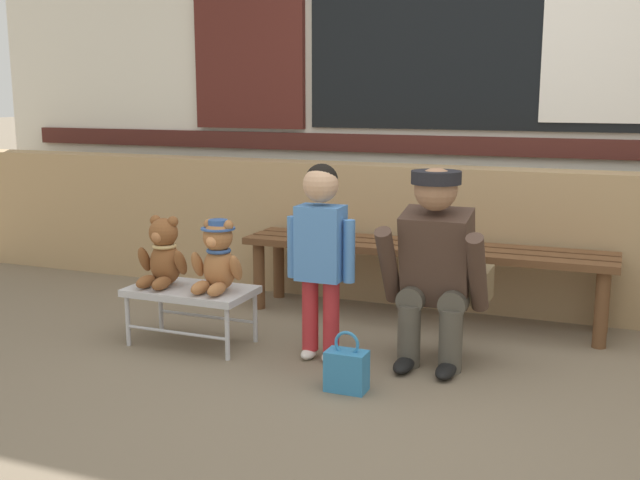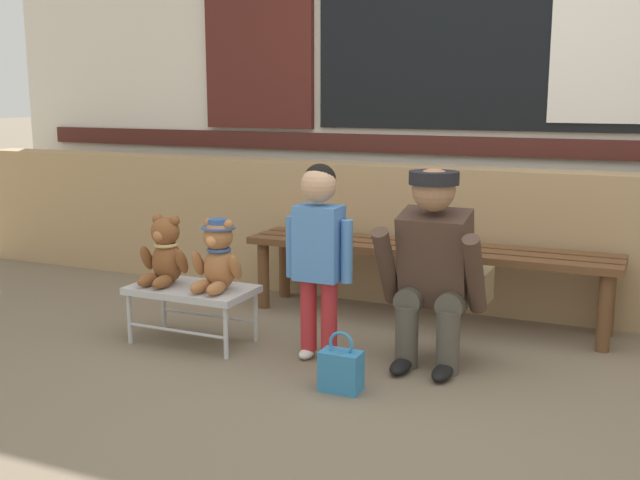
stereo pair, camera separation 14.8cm
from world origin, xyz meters
name	(u,v)px [view 1 (the left image)]	position (x,y,z in m)	size (l,w,h in m)	color
ground_plane	(405,390)	(0.00, 0.00, 0.00)	(60.00, 60.00, 0.00)	#756651
brick_low_wall	(471,238)	(0.00, 1.43, 0.42)	(7.57, 0.25, 0.85)	tan
shop_facade	(495,24)	(0.00, 1.94, 1.71)	(7.72, 0.26, 3.40)	silver
wooden_bench_long	(423,256)	(-0.20, 1.06, 0.37)	(2.10, 0.40, 0.44)	brown
small_display_bench	(191,294)	(-1.20, 0.19, 0.27)	(0.64, 0.36, 0.30)	#BCBCC1
teddy_bear_plain	(163,254)	(-1.36, 0.19, 0.46)	(0.28, 0.26, 0.36)	brown
teddy_bear_with_hat	(218,257)	(-1.04, 0.19, 0.47)	(0.28, 0.27, 0.36)	#A86B3D
child_standing	(321,240)	(-0.49, 0.23, 0.59)	(0.35, 0.18, 0.96)	#B7282D
adult_crouching	(438,266)	(0.04, 0.38, 0.48)	(0.50, 0.49, 0.95)	#4C473D
handbag_on_ground	(347,370)	(-0.24, -0.11, 0.10)	(0.18, 0.11, 0.27)	teal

